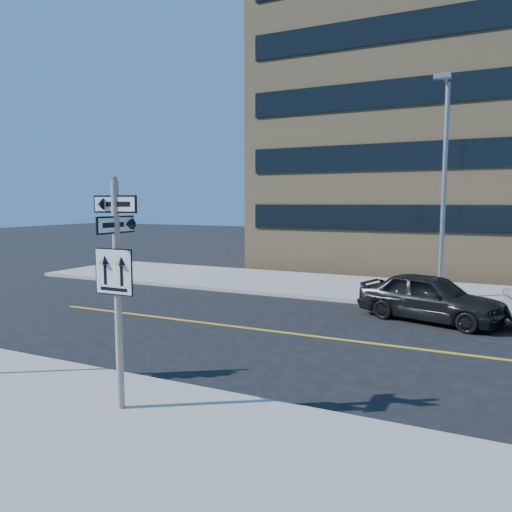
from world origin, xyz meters
The scene contains 5 objects.
ground centered at (0.00, 0.00, 0.00)m, with size 120.00×120.00×0.00m, color black.
sign_pole centered at (0.00, -2.51, 2.44)m, with size 0.92×0.92×4.06m.
parked_car_a centered at (4.05, 7.38, 0.77)m, with size 4.50×1.81×1.53m, color black.
streetlight_a centered at (4.00, 10.76, 4.76)m, with size 0.55×2.25×8.00m.
building_brick centered at (2.00, 25.00, 9.00)m, with size 18.00×18.00×18.00m, color tan.
Camera 1 is at (5.86, -9.12, 3.79)m, focal length 35.00 mm.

